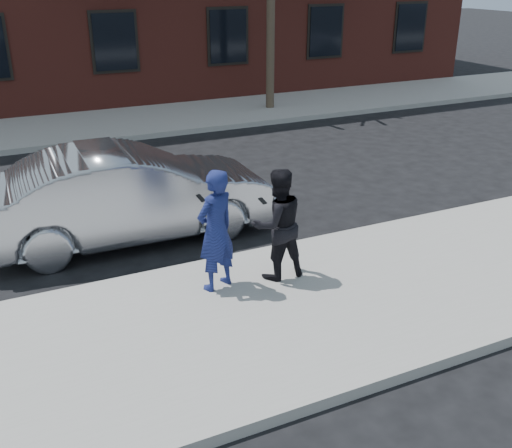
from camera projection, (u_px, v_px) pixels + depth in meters
ground at (334, 296)px, 8.52m from camera, size 100.00×100.00×0.00m
near_sidewalk at (344, 299)px, 8.28m from camera, size 50.00×3.50×0.15m
near_curb at (283, 249)px, 9.78m from camera, size 50.00×0.10×0.15m
far_sidewalk at (131, 122)px, 17.83m from camera, size 50.00×3.50×0.15m
far_curb at (148, 136)px, 16.34m from camera, size 50.00×0.10×0.15m
silver_sedan at (130, 194)px, 10.05m from camera, size 4.89×1.80×1.60m
man_hoodie at (216, 230)px, 8.13m from camera, size 0.74×0.62×1.73m
man_peacoat at (278, 224)px, 8.44m from camera, size 0.80×0.62×1.64m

